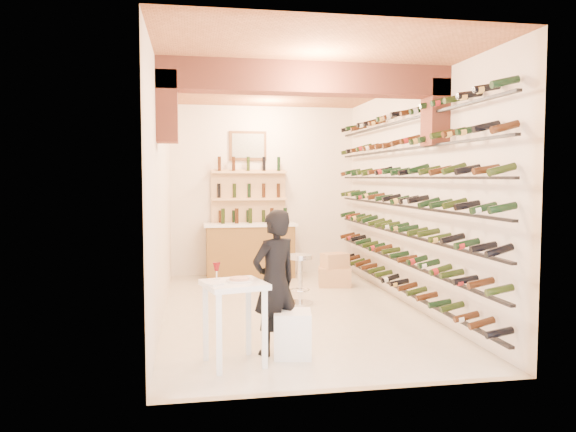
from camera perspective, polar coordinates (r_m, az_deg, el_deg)
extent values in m
plane|color=beige|center=(7.86, 0.38, -9.64)|extent=(6.00, 6.00, 0.00)
cube|color=silver|center=(10.61, -2.53, 2.62)|extent=(3.50, 0.02, 3.20)
cube|color=silver|center=(4.73, 6.93, 0.88)|extent=(3.50, 0.02, 3.20)
cube|color=silver|center=(7.53, -12.83, 1.96)|extent=(0.02, 6.00, 3.20)
cube|color=silver|center=(8.14, 12.60, 2.11)|extent=(0.02, 6.00, 3.20)
cube|color=#A4603A|center=(7.76, 0.39, 13.98)|extent=(3.50, 6.00, 0.02)
cube|color=brown|center=(6.76, 1.96, 13.92)|extent=(3.50, 0.35, 0.36)
cube|color=brown|center=(6.57, -12.35, 10.86)|extent=(0.24, 0.35, 0.80)
cube|color=brown|center=(7.22, 14.92, 10.19)|extent=(0.24, 0.35, 0.80)
cube|color=black|center=(8.24, 11.42, -7.31)|extent=(0.06, 5.70, 0.03)
cube|color=black|center=(8.17, 11.46, -4.56)|extent=(0.06, 5.70, 0.03)
cube|color=black|center=(8.12, 11.50, -1.77)|extent=(0.06, 5.70, 0.03)
cube|color=black|center=(8.09, 11.54, 1.05)|extent=(0.06, 5.70, 0.03)
cube|color=black|center=(8.08, 11.58, 3.88)|extent=(0.06, 5.70, 0.03)
cube|color=black|center=(8.09, 11.62, 6.72)|extent=(0.06, 5.70, 0.03)
cube|color=black|center=(8.12, 11.66, 9.54)|extent=(0.06, 5.70, 0.03)
cube|color=brown|center=(10.32, -3.91, -3.67)|extent=(1.60, 0.55, 0.96)
cube|color=white|center=(10.26, -3.92, -0.87)|extent=(1.70, 0.62, 0.05)
cube|color=tan|center=(10.53, -4.08, -0.67)|extent=(1.40, 0.10, 2.00)
cube|color=tan|center=(10.49, -4.01, -3.71)|extent=(1.40, 0.28, 0.04)
cube|color=tan|center=(10.43, -4.02, -0.99)|extent=(1.40, 0.28, 0.04)
cube|color=tan|center=(10.40, -4.03, 1.76)|extent=(1.40, 0.28, 0.04)
cube|color=tan|center=(10.39, -4.05, 4.51)|extent=(1.40, 0.28, 0.04)
cube|color=brown|center=(10.56, -4.15, 7.22)|extent=(0.70, 0.04, 0.55)
cube|color=#99998C|center=(10.53, -4.13, 7.23)|extent=(0.60, 0.01, 0.45)
cube|color=white|center=(5.52, -5.56, -7.04)|extent=(0.69, 0.69, 0.05)
cube|color=white|center=(5.34, -7.11, -12.01)|extent=(0.05, 0.05, 0.77)
cube|color=white|center=(5.48, -2.42, -11.54)|extent=(0.05, 0.05, 0.77)
cube|color=white|center=(5.76, -8.48, -10.81)|extent=(0.05, 0.05, 0.77)
cube|color=white|center=(5.90, -4.10, -10.43)|extent=(0.05, 0.05, 0.77)
cylinder|color=white|center=(5.54, -5.01, -6.62)|extent=(0.26, 0.26, 0.02)
cylinder|color=#BF7266|center=(5.54, -5.01, -6.43)|extent=(0.20, 0.20, 0.02)
cube|color=white|center=(5.38, -7.56, -6.97)|extent=(0.18, 0.18, 0.02)
cylinder|color=white|center=(5.67, -7.35, -6.46)|extent=(0.08, 0.08, 0.00)
cylinder|color=white|center=(5.66, -7.36, -5.94)|extent=(0.01, 0.01, 0.10)
cone|color=#59070A|center=(5.65, -7.36, -5.17)|extent=(0.08, 0.08, 0.09)
cube|color=white|center=(5.86, 0.47, -12.02)|extent=(0.44, 0.44, 0.47)
imported|color=black|center=(5.84, -1.37, -6.81)|extent=(0.66, 0.59, 1.52)
cylinder|color=silver|center=(8.23, 1.25, -8.92)|extent=(0.38, 0.38, 0.03)
cylinder|color=silver|center=(8.17, 1.25, -6.63)|extent=(0.08, 0.08, 0.66)
cylinder|color=silver|center=(8.11, 1.26, -4.21)|extent=(0.36, 0.36, 0.07)
torus|color=silver|center=(8.19, 1.25, -7.60)|extent=(0.29, 0.29, 0.02)
cube|color=tan|center=(9.52, 4.82, -6.26)|extent=(0.60, 0.47, 0.32)
cube|color=tan|center=(9.48, 4.83, -4.57)|extent=(0.48, 0.39, 0.24)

